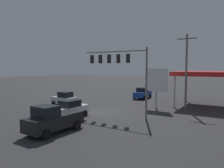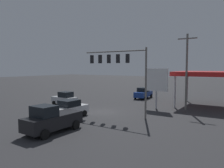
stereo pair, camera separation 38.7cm
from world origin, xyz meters
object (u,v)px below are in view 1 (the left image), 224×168
Objects in this scene: traffic_signal_assembly at (119,64)px; sedan_far at (143,93)px; price_sign at (156,81)px; pickup_parked at (53,120)px; utility_pole at (186,70)px; sedan_waiting at (70,109)px; hatchback_crossing at (64,99)px.

traffic_signal_assembly is 1.81× the size of sedan_far.
price_sign is 15.39m from pickup_parked.
traffic_signal_assembly reaches higher than sedan_far.
utility_pole is at bearing 52.83° from sedan_far.
pickup_parked is 5.58m from sedan_waiting.
pickup_parked is 22.74m from sedan_far.
hatchback_crossing is 0.87× the size of sedan_far.
traffic_signal_assembly is 10.10m from pickup_parked.
price_sign reaches higher than sedan_far.
hatchback_crossing is at bearing 21.56° from utility_pole.
utility_pole reaches higher than sedan_far.
utility_pole is 18.23m from pickup_parked.
utility_pole is at bearing -154.91° from price_sign.
sedan_far is at bearing -173.31° from pickup_parked.
traffic_signal_assembly reaches higher than sedan_waiting.
price_sign is 10.00m from sedan_far.
traffic_signal_assembly is 1.80× the size of sedan_waiting.
traffic_signal_assembly is at bearing 136.91° from sedan_waiting.
utility_pole is 1.83× the size of price_sign.
hatchback_crossing reaches higher than sedan_far.
sedan_waiting is at bearing -4.23° from sedan_far.
price_sign is at bearing -157.23° from hatchback_crossing.
traffic_signal_assembly reaches higher than pickup_parked.
pickup_parked is (3.53, 14.75, -2.60)m from price_sign.
utility_pole reaches higher than pickup_parked.
price_sign is 1.19× the size of sedan_waiting.
traffic_signal_assembly is 9.43m from utility_pole.
hatchback_crossing is (15.63, 6.18, -4.22)m from utility_pole.
sedan_far is (1.95, -22.65, -0.16)m from pickup_parked.
utility_pole reaches higher than price_sign.
price_sign is at bearing 168.31° from pickup_parked.
price_sign reaches higher than pickup_parked.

